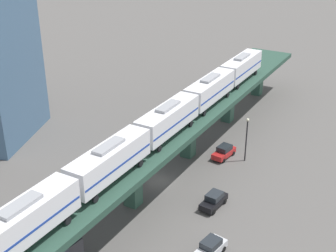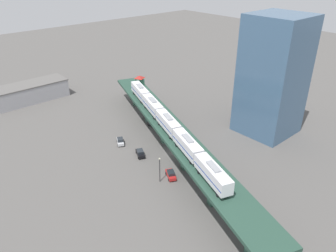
# 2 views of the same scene
# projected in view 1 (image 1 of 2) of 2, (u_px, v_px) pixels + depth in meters

# --- Properties ---
(ground_plane) EXTENTS (400.00, 400.00, 0.00)m
(ground_plane) POSITION_uv_depth(u_px,v_px,m) (159.00, 181.00, 65.03)
(ground_plane) COLOR #514F4C
(elevated_viaduct) EXTENTS (39.27, 89.35, 7.30)m
(elevated_viaduct) POSITION_uv_depth(u_px,v_px,m) (160.00, 140.00, 62.50)
(elevated_viaduct) COLOR #244135
(elevated_viaduct) RESTS_ON ground
(subway_train) EXTENTS (23.91, 59.61, 4.45)m
(subway_train) POSITION_uv_depth(u_px,v_px,m) (168.00, 119.00, 60.18)
(subway_train) COLOR silver
(subway_train) RESTS_ON elevated_viaduct
(street_car_red) EXTENTS (3.61, 4.74, 1.89)m
(street_car_red) POSITION_uv_depth(u_px,v_px,m) (224.00, 152.00, 70.84)
(street_car_red) COLOR #AD1E1E
(street_car_red) RESTS_ON ground
(street_car_silver) EXTENTS (3.69, 4.72, 1.89)m
(street_car_silver) POSITION_uv_depth(u_px,v_px,m) (210.00, 248.00, 50.80)
(street_car_silver) COLOR #B7BABF
(street_car_silver) RESTS_ON ground
(street_car_black) EXTENTS (3.50, 4.75, 1.89)m
(street_car_black) POSITION_uv_depth(u_px,v_px,m) (214.00, 200.00, 59.10)
(street_car_black) COLOR black
(street_car_black) RESTS_ON ground
(street_lamp) EXTENTS (0.44, 0.44, 6.94)m
(street_lamp) POSITION_uv_depth(u_px,v_px,m) (247.00, 136.00, 68.54)
(street_lamp) COLOR black
(street_lamp) RESTS_ON ground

